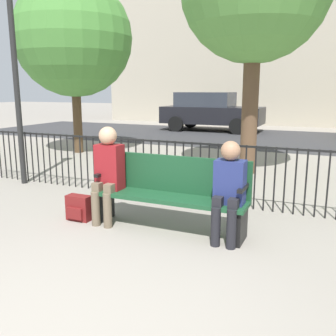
# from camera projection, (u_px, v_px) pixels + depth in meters

# --- Properties ---
(park_bench) EXTENTS (1.98, 0.45, 0.92)m
(park_bench) POSITION_uv_depth(u_px,v_px,m) (171.00, 190.00, 4.68)
(park_bench) COLOR #194728
(park_bench) RESTS_ON ground
(seated_person_0) EXTENTS (0.34, 0.39, 1.27)m
(seated_person_0) POSITION_uv_depth(u_px,v_px,m) (108.00, 169.00, 4.85)
(seated_person_0) COLOR brown
(seated_person_0) RESTS_ON ground
(seated_person_1) EXTENTS (0.34, 0.39, 1.18)m
(seated_person_1) POSITION_uv_depth(u_px,v_px,m) (229.00, 186.00, 4.23)
(seated_person_1) COLOR black
(seated_person_1) RESTS_ON ground
(backpack) EXTENTS (0.34, 0.20, 0.34)m
(backpack) POSITION_uv_depth(u_px,v_px,m) (79.00, 208.00, 5.05)
(backpack) COLOR maroon
(backpack) RESTS_ON ground
(fence_railing) EXTENTS (9.01, 0.03, 0.95)m
(fence_railing) POSITION_uv_depth(u_px,v_px,m) (200.00, 168.00, 5.75)
(fence_railing) COLOR black
(fence_railing) RESTS_ON ground
(tree_2) EXTENTS (3.12, 3.12, 4.64)m
(tree_2) POSITION_uv_depth(u_px,v_px,m) (73.00, 38.00, 9.92)
(tree_2) COLOR #4C3823
(tree_2) RESTS_ON ground
(lamp_post) EXTENTS (0.28, 0.28, 4.15)m
(lamp_post) POSITION_uv_depth(u_px,v_px,m) (12.00, 33.00, 6.52)
(lamp_post) COLOR black
(lamp_post) RESTS_ON ground
(street_surface) EXTENTS (24.00, 6.00, 0.01)m
(street_surface) POSITION_uv_depth(u_px,v_px,m) (277.00, 139.00, 13.34)
(street_surface) COLOR #333335
(street_surface) RESTS_ON ground
(parked_car_1) EXTENTS (4.20, 1.94, 1.62)m
(parked_car_1) POSITION_uv_depth(u_px,v_px,m) (210.00, 111.00, 15.86)
(parked_car_1) COLOR black
(parked_car_1) RESTS_ON ground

